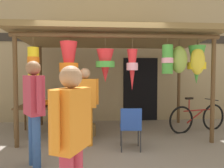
% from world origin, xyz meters
% --- Properties ---
extents(ground_plane, '(30.00, 30.00, 0.00)m').
position_xyz_m(ground_plane, '(0.00, 0.00, 0.00)').
color(ground_plane, gray).
extents(shop_facade, '(11.52, 0.29, 4.20)m').
position_xyz_m(shop_facade, '(0.01, 2.44, 2.10)').
color(shop_facade, '#9E8966').
rests_on(shop_facade, ground_plane).
extents(market_stall_canopy, '(4.62, 2.37, 2.51)m').
position_xyz_m(market_stall_canopy, '(0.43, 0.70, 2.14)').
color(market_stall_canopy, brown).
rests_on(market_stall_canopy, ground_plane).
extents(display_table, '(1.20, 0.81, 0.70)m').
position_xyz_m(display_table, '(-1.44, 1.01, 0.63)').
color(display_table, brown).
rests_on(display_table, ground_plane).
extents(flower_heap_on_table, '(0.56, 0.39, 0.16)m').
position_xyz_m(flower_heap_on_table, '(-1.46, 0.95, 0.78)').
color(flower_heap_on_table, orange).
rests_on(flower_heap_on_table, display_table).
extents(folding_chair, '(0.43, 0.43, 0.84)m').
position_xyz_m(folding_chair, '(0.55, -0.30, 0.50)').
color(folding_chair, '#2347A8').
rests_on(folding_chair, ground_plane).
extents(wicker_basket_by_table, '(0.50, 0.50, 0.27)m').
position_xyz_m(wicker_basket_by_table, '(-0.37, 0.77, 0.13)').
color(wicker_basket_by_table, brown).
rests_on(wicker_basket_by_table, ground_plane).
extents(parked_bicycle, '(1.70, 0.59, 0.92)m').
position_xyz_m(parked_bicycle, '(2.52, 0.93, 0.35)').
color(parked_bicycle, black).
rests_on(parked_bicycle, ground_plane).
extents(vendor_in_orange, '(0.41, 0.50, 1.70)m').
position_xyz_m(vendor_in_orange, '(-1.10, -0.88, 1.01)').
color(vendor_in_orange, '#2D5193').
rests_on(vendor_in_orange, ground_plane).
extents(customer_foreground, '(0.56, 0.35, 1.61)m').
position_xyz_m(customer_foreground, '(-0.34, -0.00, 0.95)').
color(customer_foreground, orange).
rests_on(customer_foreground, ground_plane).
extents(shopper_by_bananas, '(0.37, 0.55, 1.57)m').
position_xyz_m(shopper_by_bananas, '(-0.34, -2.29, 0.92)').
color(shopper_by_bananas, '#B23347').
rests_on(shopper_by_bananas, ground_plane).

